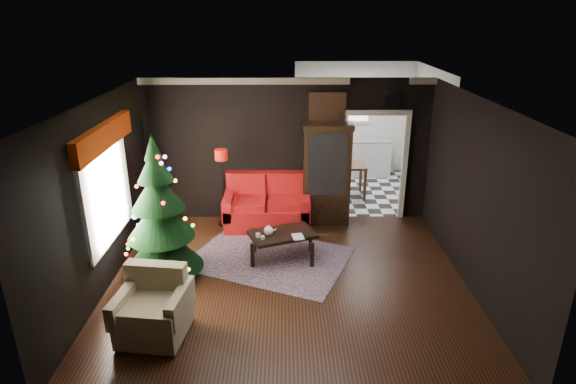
{
  "coord_description": "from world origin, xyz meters",
  "views": [
    {
      "loc": [
        -0.05,
        -6.42,
        3.94
      ],
      "look_at": [
        0.0,
        0.9,
        1.15
      ],
      "focal_mm": 29.67,
      "sensor_mm": 36.0,
      "label": 1
    }
  ],
  "objects_px": {
    "teapot": "(268,230)",
    "kitchen_table": "(349,180)",
    "loveseat": "(267,202)",
    "curio_cabinet": "(326,176)",
    "christmas_tree": "(159,214)",
    "armchair": "(153,305)",
    "floor_lamp": "(223,188)",
    "coffee_table": "(282,246)",
    "wall_clock": "(392,101)"
  },
  "relations": [
    {
      "from": "floor_lamp",
      "to": "coffee_table",
      "type": "height_order",
      "value": "floor_lamp"
    },
    {
      "from": "coffee_table",
      "to": "armchair",
      "type": "bearing_deg",
      "value": -128.79
    },
    {
      "from": "armchair",
      "to": "kitchen_table",
      "type": "height_order",
      "value": "armchair"
    },
    {
      "from": "loveseat",
      "to": "teapot",
      "type": "xyz_separation_m",
      "value": [
        0.08,
        -1.41,
        0.07
      ]
    },
    {
      "from": "floor_lamp",
      "to": "teapot",
      "type": "height_order",
      "value": "floor_lamp"
    },
    {
      "from": "teapot",
      "to": "kitchen_table",
      "type": "distance_m",
      "value": 3.52
    },
    {
      "from": "christmas_tree",
      "to": "coffee_table",
      "type": "bearing_deg",
      "value": 14.54
    },
    {
      "from": "christmas_tree",
      "to": "armchair",
      "type": "distance_m",
      "value": 1.67
    },
    {
      "from": "loveseat",
      "to": "coffee_table",
      "type": "relative_size",
      "value": 1.61
    },
    {
      "from": "wall_clock",
      "to": "kitchen_table",
      "type": "height_order",
      "value": "wall_clock"
    },
    {
      "from": "floor_lamp",
      "to": "loveseat",
      "type": "bearing_deg",
      "value": 5.94
    },
    {
      "from": "kitchen_table",
      "to": "christmas_tree",
      "type": "bearing_deg",
      "value": -134.25
    },
    {
      "from": "curio_cabinet",
      "to": "kitchen_table",
      "type": "bearing_deg",
      "value": 65.56
    },
    {
      "from": "coffee_table",
      "to": "teapot",
      "type": "bearing_deg",
      "value": -159.62
    },
    {
      "from": "armchair",
      "to": "coffee_table",
      "type": "height_order",
      "value": "armchair"
    },
    {
      "from": "loveseat",
      "to": "curio_cabinet",
      "type": "height_order",
      "value": "curio_cabinet"
    },
    {
      "from": "christmas_tree",
      "to": "teapot",
      "type": "height_order",
      "value": "christmas_tree"
    },
    {
      "from": "loveseat",
      "to": "curio_cabinet",
      "type": "relative_size",
      "value": 0.89
    },
    {
      "from": "coffee_table",
      "to": "kitchen_table",
      "type": "relative_size",
      "value": 1.41
    },
    {
      "from": "armchair",
      "to": "coffee_table",
      "type": "bearing_deg",
      "value": 59.04
    },
    {
      "from": "floor_lamp",
      "to": "coffee_table",
      "type": "bearing_deg",
      "value": -47.73
    },
    {
      "from": "coffee_table",
      "to": "kitchen_table",
      "type": "distance_m",
      "value": 3.33
    },
    {
      "from": "loveseat",
      "to": "kitchen_table",
      "type": "xyz_separation_m",
      "value": [
        1.8,
        1.65,
        -0.12
      ]
    },
    {
      "from": "curio_cabinet",
      "to": "christmas_tree",
      "type": "height_order",
      "value": "christmas_tree"
    },
    {
      "from": "loveseat",
      "to": "teapot",
      "type": "height_order",
      "value": "loveseat"
    },
    {
      "from": "christmas_tree",
      "to": "coffee_table",
      "type": "xyz_separation_m",
      "value": [
        1.87,
        0.49,
        -0.8
      ]
    },
    {
      "from": "armchair",
      "to": "wall_clock",
      "type": "distance_m",
      "value": 5.6
    },
    {
      "from": "christmas_tree",
      "to": "kitchen_table",
      "type": "distance_m",
      "value": 4.87
    },
    {
      "from": "floor_lamp",
      "to": "kitchen_table",
      "type": "height_order",
      "value": "floor_lamp"
    },
    {
      "from": "wall_clock",
      "to": "coffee_table",
      "type": "bearing_deg",
      "value": -139.91
    },
    {
      "from": "teapot",
      "to": "kitchen_table",
      "type": "bearing_deg",
      "value": 60.58
    },
    {
      "from": "christmas_tree",
      "to": "floor_lamp",
      "type": "bearing_deg",
      "value": 66.53
    },
    {
      "from": "loveseat",
      "to": "wall_clock",
      "type": "bearing_deg",
      "value": 9.66
    },
    {
      "from": "loveseat",
      "to": "armchair",
      "type": "distance_m",
      "value": 3.61
    },
    {
      "from": "armchair",
      "to": "teapot",
      "type": "bearing_deg",
      "value": 62.01
    },
    {
      "from": "curio_cabinet",
      "to": "christmas_tree",
      "type": "relative_size",
      "value": 0.81
    },
    {
      "from": "curio_cabinet",
      "to": "coffee_table",
      "type": "distance_m",
      "value": 1.89
    },
    {
      "from": "floor_lamp",
      "to": "wall_clock",
      "type": "bearing_deg",
      "value": 8.7
    },
    {
      "from": "curio_cabinet",
      "to": "floor_lamp",
      "type": "bearing_deg",
      "value": -171.19
    },
    {
      "from": "wall_clock",
      "to": "christmas_tree",
      "type": "bearing_deg",
      "value": -150.6
    },
    {
      "from": "curio_cabinet",
      "to": "armchair",
      "type": "distance_m",
      "value": 4.38
    },
    {
      "from": "curio_cabinet",
      "to": "christmas_tree",
      "type": "xyz_separation_m",
      "value": [
        -2.72,
        -2.03,
        0.1
      ]
    },
    {
      "from": "coffee_table",
      "to": "wall_clock",
      "type": "bearing_deg",
      "value": 40.09
    },
    {
      "from": "christmas_tree",
      "to": "armchair",
      "type": "xyz_separation_m",
      "value": [
        0.24,
        -1.55,
        -0.59
      ]
    },
    {
      "from": "armchair",
      "to": "floor_lamp",
      "type": "bearing_deg",
      "value": 88.95
    },
    {
      "from": "curio_cabinet",
      "to": "wall_clock",
      "type": "height_order",
      "value": "wall_clock"
    },
    {
      "from": "christmas_tree",
      "to": "loveseat",
      "type": "bearing_deg",
      "value": 49.06
    },
    {
      "from": "wall_clock",
      "to": "kitchen_table",
      "type": "bearing_deg",
      "value": 113.75
    },
    {
      "from": "kitchen_table",
      "to": "teapot",
      "type": "bearing_deg",
      "value": -119.42
    },
    {
      "from": "floor_lamp",
      "to": "christmas_tree",
      "type": "bearing_deg",
      "value": -113.47
    }
  ]
}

